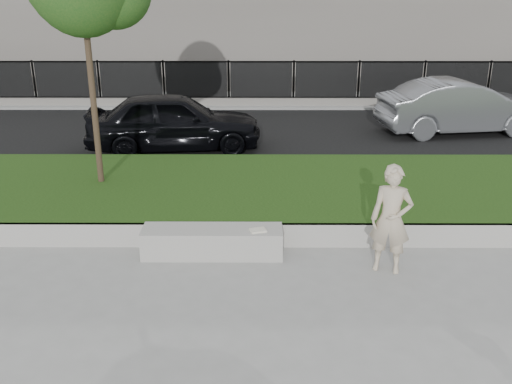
{
  "coord_description": "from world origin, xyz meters",
  "views": [
    {
      "loc": [
        0.4,
        -7.39,
        4.05
      ],
      "look_at": [
        0.37,
        1.2,
        0.89
      ],
      "focal_mm": 40.0,
      "sensor_mm": 36.0,
      "label": 1
    }
  ],
  "objects_px": {
    "book": "(258,230)",
    "car_silver": "(461,107)",
    "stone_bench": "(212,242)",
    "car_dark": "(174,121)",
    "man": "(391,219)"
  },
  "relations": [
    {
      "from": "man",
      "to": "book",
      "type": "xyz_separation_m",
      "value": [
        -1.93,
        0.4,
        -0.35
      ]
    },
    {
      "from": "stone_bench",
      "to": "car_dark",
      "type": "xyz_separation_m",
      "value": [
        -1.4,
        5.93,
        0.55
      ]
    },
    {
      "from": "man",
      "to": "car_dark",
      "type": "relative_size",
      "value": 0.38
    },
    {
      "from": "car_dark",
      "to": "car_silver",
      "type": "distance_m",
      "value": 7.99
    },
    {
      "from": "man",
      "to": "car_silver",
      "type": "xyz_separation_m",
      "value": [
        3.75,
        8.17,
        -0.03
      ]
    },
    {
      "from": "book",
      "to": "car_silver",
      "type": "height_order",
      "value": "car_silver"
    },
    {
      "from": "stone_bench",
      "to": "car_dark",
      "type": "relative_size",
      "value": 0.51
    },
    {
      "from": "stone_bench",
      "to": "book",
      "type": "bearing_deg",
      "value": -7.13
    },
    {
      "from": "car_silver",
      "to": "book",
      "type": "bearing_deg",
      "value": 135.17
    },
    {
      "from": "stone_bench",
      "to": "car_silver",
      "type": "height_order",
      "value": "car_silver"
    },
    {
      "from": "man",
      "to": "book",
      "type": "height_order",
      "value": "man"
    },
    {
      "from": "stone_bench",
      "to": "car_silver",
      "type": "relative_size",
      "value": 0.48
    },
    {
      "from": "man",
      "to": "car_silver",
      "type": "height_order",
      "value": "man"
    },
    {
      "from": "man",
      "to": "car_silver",
      "type": "bearing_deg",
      "value": 82.81
    },
    {
      "from": "book",
      "to": "car_silver",
      "type": "relative_size",
      "value": 0.05
    }
  ]
}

